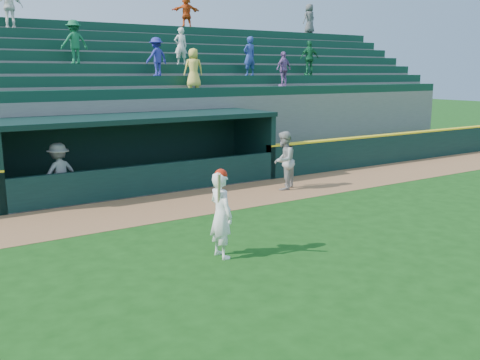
{
  "coord_description": "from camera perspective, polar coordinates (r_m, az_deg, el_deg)",
  "views": [
    {
      "loc": [
        -6.96,
        -9.01,
        3.87
      ],
      "look_at": [
        0.0,
        1.6,
        1.3
      ],
      "focal_mm": 40.0,
      "sensor_mm": 36.0,
      "label": 1
    }
  ],
  "objects": [
    {
      "name": "batter_at_plate",
      "position": [
        11.24,
        -2.03,
        -3.58
      ],
      "size": [
        0.56,
        0.79,
        1.92
      ],
      "color": "white",
      "rests_on": "ground"
    },
    {
      "name": "stands",
      "position": [
        22.71,
        -15.48,
        7.34
      ],
      "size": [
        34.5,
        6.27,
        7.55
      ],
      "color": "slate",
      "rests_on": "ground"
    },
    {
      "name": "ground",
      "position": [
        12.02,
        4.22,
        -7.36
      ],
      "size": [
        120.0,
        120.0,
        0.0
      ],
      "primitive_type": "plane",
      "color": "#134110",
      "rests_on": "ground"
    },
    {
      "name": "dugout_player_front",
      "position": [
        17.82,
        4.7,
        2.07
      ],
      "size": [
        1.2,
        1.15,
        1.95
      ],
      "primitive_type": "imported",
      "rotation": [
        0.0,
        0.0,
        3.74
      ],
      "color": "#A3A29E",
      "rests_on": "ground"
    },
    {
      "name": "wall_stripe_right",
      "position": [
        24.86,
        17.7,
        4.82
      ],
      "size": [
        15.5,
        0.32,
        0.06
      ],
      "primitive_type": "cube",
      "color": "yellow",
      "rests_on": "field_wall_right"
    },
    {
      "name": "warning_track",
      "position": [
        16.02,
        -6.49,
        -2.58
      ],
      "size": [
        40.0,
        3.0,
        0.01
      ],
      "primitive_type": "cube",
      "color": "#8E5F39",
      "rests_on": "ground"
    },
    {
      "name": "dugout_player_inside",
      "position": [
        16.88,
        -18.73,
        0.72
      ],
      "size": [
        1.29,
        0.92,
        1.81
      ],
      "primitive_type": "imported",
      "rotation": [
        0.0,
        0.0,
        3.37
      ],
      "color": "gray",
      "rests_on": "ground"
    },
    {
      "name": "dugout",
      "position": [
        18.55,
        -10.93,
        3.46
      ],
      "size": [
        9.4,
        2.8,
        2.46
      ],
      "color": "slate",
      "rests_on": "ground"
    },
    {
      "name": "field_wall_right",
      "position": [
        24.93,
        17.61,
        3.38
      ],
      "size": [
        15.5,
        0.3,
        1.2
      ],
      "primitive_type": "cube",
      "color": "black",
      "rests_on": "ground"
    }
  ]
}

